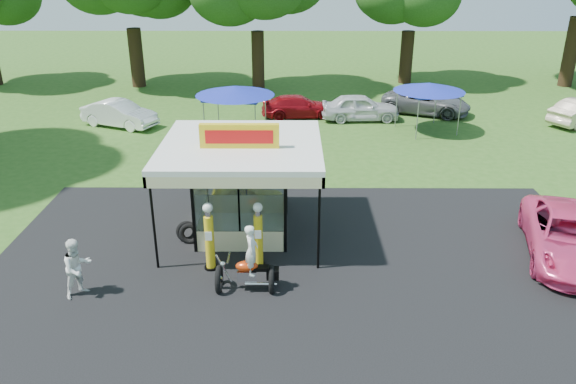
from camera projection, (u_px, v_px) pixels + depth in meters
name	position (u px, v px, depth m)	size (l,w,h in m)	color
ground	(302.00, 315.00, 15.64)	(120.00, 120.00, 0.00)	#2B5319
asphalt_apron	(301.00, 276.00, 17.47)	(20.00, 14.00, 0.04)	black
gas_station_kiosk	(243.00, 186.00, 19.53)	(5.40, 5.40, 4.18)	white
gas_pump_left	(209.00, 238.00, 17.43)	(0.43, 0.43, 2.32)	black
gas_pump_right	(258.00, 237.00, 17.63)	(0.42, 0.42, 2.23)	black
motorcycle	(250.00, 265.00, 16.44)	(1.87, 0.88, 2.23)	black
spare_tires	(188.00, 233.00, 19.38)	(0.89, 0.54, 0.77)	black
kiosk_car	(248.00, 195.00, 22.07)	(1.13, 2.82, 0.96)	gold
pink_sedan	(570.00, 236.00, 18.26)	(2.57, 5.58, 1.55)	#EB3F7E
spectator_west	(77.00, 268.00, 16.20)	(0.89, 0.69, 1.82)	white
bg_car_a	(119.00, 114.00, 32.10)	(1.56, 4.47, 1.47)	white
bg_car_b	(299.00, 106.00, 33.93)	(1.83, 4.50, 1.30)	maroon
bg_car_c	(360.00, 107.00, 33.26)	(1.84, 4.58, 1.56)	silver
bg_car_d	(426.00, 102.00, 34.63)	(2.46, 5.33, 1.48)	#5C5C5E
tent_west	(235.00, 91.00, 29.15)	(4.14, 4.14, 2.89)	gray
tent_east	(429.00, 87.00, 30.61)	(3.89, 3.89, 2.72)	gray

